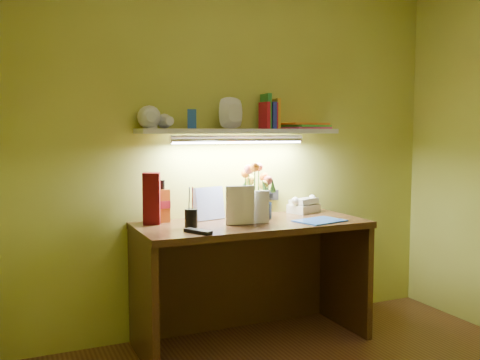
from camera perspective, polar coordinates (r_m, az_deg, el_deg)
name	(u,v)px	position (r m, az deg, el deg)	size (l,w,h in m)	color
desk	(252,282)	(3.34, 1.29, -10.86)	(1.40, 0.60, 0.75)	#371E0F
flower_bouquet	(257,191)	(3.39, 1.83, -1.22)	(0.21, 0.21, 0.34)	#09183B
telephone	(304,204)	(3.64, 6.81, -2.59)	(0.19, 0.14, 0.11)	beige
desk_clock	(310,206)	(3.70, 7.44, -2.76)	(0.08, 0.04, 0.08)	silver
whisky_bottle	(163,201)	(3.26, -8.23, -2.25)	(0.07, 0.07, 0.26)	#C05216
whisky_box	(152,198)	(3.21, -9.40, -1.95)	(0.10, 0.10, 0.31)	#52080B
pen_cup	(191,212)	(3.07, -5.25, -3.39)	(0.07, 0.07, 0.18)	black
art_card	(209,203)	(3.33, -3.37, -2.51)	(0.20, 0.04, 0.20)	white
tv_remote	(198,231)	(2.91, -4.51, -5.48)	(0.05, 0.17, 0.02)	black
blue_folder	(320,221)	(3.31, 8.50, -4.32)	(0.28, 0.21, 0.01)	blue
desk_book_a	(226,206)	(3.12, -1.53, -2.76)	(0.17, 0.02, 0.23)	white
desk_book_b	(245,207)	(3.18, 0.59, -2.94)	(0.14, 0.01, 0.20)	silver
wall_shelf	(240,126)	(3.37, 0.05, 5.82)	(1.32, 0.33, 0.26)	silver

